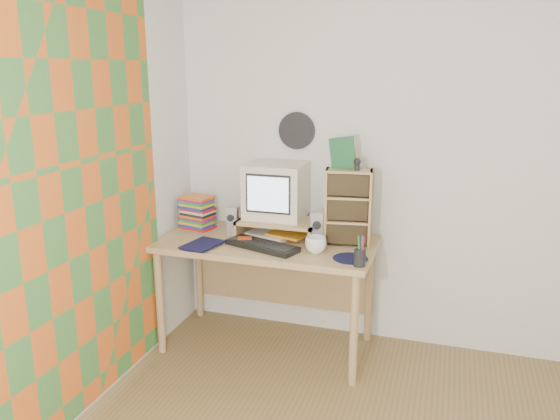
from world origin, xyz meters
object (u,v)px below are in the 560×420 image
Objects in this scene: desk at (270,257)px; keyboard at (262,246)px; dvd_stack at (197,208)px; cd_rack at (348,207)px; crt_monitor at (275,191)px; diary at (191,241)px; mug at (316,245)px.

keyboard reaches higher than desk.
dvd_stack is 1.07m from cd_rack.
dvd_stack reaches higher than desk.
crt_monitor is at bearing 82.76° from desk.
dvd_stack reaches higher than diary.
diary is at bearing -174.31° from mug.
cd_rack is at bearing 56.93° from mug.
crt_monitor is at bearing 141.43° from mug.
keyboard is 2.10× the size of diary.
cd_rack is (0.49, 0.24, 0.23)m from keyboard.
desk is 0.45m from mug.
cd_rack is at bearing 3.88° from desk.
desk is at bearing 151.91° from mug.
mug is at bearing -131.01° from cd_rack.
cd_rack is 3.73× the size of mug.
desk is 6.13× the size of diary.
diary is at bearing -57.44° from dvd_stack.
crt_monitor is 0.51m from cd_rack.
dvd_stack is 0.61× the size of cd_rack.
crt_monitor is 0.79× the size of keyboard.
cd_rack is 1.02m from diary.
diary is (-0.46, -0.07, 0.01)m from keyboard.
cd_rack is at bearing 11.50° from dvd_stack.
mug is at bearing -39.15° from crt_monitor.
keyboard is at bearing -12.21° from dvd_stack.
crt_monitor is 0.41m from keyboard.
desk is 10.83× the size of mug.
cd_rack is at bearing 28.94° from diary.
keyboard is at bearing -161.60° from cd_rack.
dvd_stack is (-0.57, -0.02, -0.15)m from crt_monitor.
keyboard is at bearing -177.67° from mug.
mug is 0.80m from diary.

